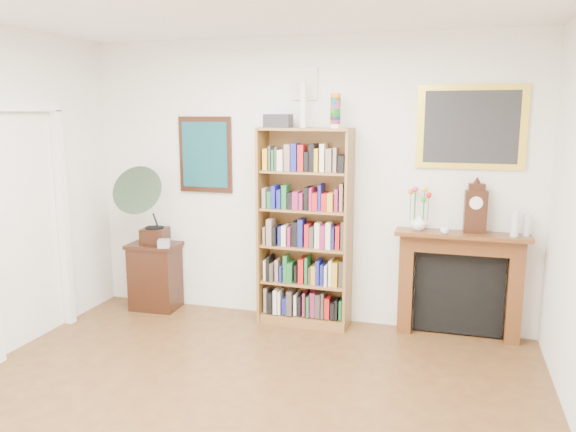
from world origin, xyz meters
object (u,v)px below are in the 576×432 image
object	(u,v)px
cd_stack	(164,243)
teacup	(445,230)
gramophone	(146,201)
bookshelf	(305,217)
flower_vase	(419,222)
fireplace	(460,276)
side_cabinet	(155,276)
bottle_right	(527,225)
mantel_clock	(475,209)
bottle_left	(515,223)

from	to	relation	value
cd_stack	teacup	xyz separation A→B (m)	(2.77, 0.11, 0.28)
gramophone	cd_stack	bearing A→B (deg)	-15.13
bookshelf	cd_stack	xyz separation A→B (m)	(-1.46, -0.15, -0.33)
flower_vase	teacup	bearing A→B (deg)	-22.66
fireplace	gramophone	bearing A→B (deg)	-175.64
side_cabinet	bottle_right	distance (m)	3.73
flower_vase	fireplace	bearing A→B (deg)	4.37
side_cabinet	gramophone	world-z (taller)	gramophone
mantel_clock	bottle_right	distance (m)	0.45
bottle_right	mantel_clock	bearing A→B (deg)	-179.67
teacup	side_cabinet	bearing A→B (deg)	179.82
bookshelf	side_cabinet	world-z (taller)	bookshelf
fireplace	bottle_right	distance (m)	0.75
gramophone	bottle_right	distance (m)	3.67
mantel_clock	flower_vase	xyz separation A→B (m)	(-0.49, -0.01, -0.14)
side_cabinet	mantel_clock	xyz separation A→B (m)	(3.21, 0.10, 0.86)
flower_vase	side_cabinet	bearing A→B (deg)	-178.10
teacup	bottle_left	bearing A→B (deg)	5.38
bookshelf	teacup	world-z (taller)	bookshelf
flower_vase	bottle_right	xyz separation A→B (m)	(0.93, 0.02, 0.02)
mantel_clock	bottle_left	distance (m)	0.35
cd_stack	bottle_left	xyz separation A→B (m)	(3.36, 0.16, 0.37)
mantel_clock	bottle_right	size ratio (longest dim) A/B	2.26
teacup	bottle_left	xyz separation A→B (m)	(0.59, 0.06, 0.09)
fireplace	flower_vase	xyz separation A→B (m)	(-0.39, -0.03, 0.50)
fireplace	teacup	xyz separation A→B (m)	(-0.15, -0.13, 0.45)
side_cabinet	cd_stack	bearing A→B (deg)	-34.11
bookshelf	side_cabinet	xyz separation A→B (m)	(-1.64, -0.03, -0.73)
cd_stack	flower_vase	size ratio (longest dim) A/B	0.79
cd_stack	side_cabinet	bearing A→B (deg)	147.72
bottle_left	side_cabinet	bearing A→B (deg)	-179.26
gramophone	teacup	xyz separation A→B (m)	(2.97, 0.08, -0.15)
mantel_clock	flower_vase	size ratio (longest dim) A/B	2.96
bottle_left	bottle_right	distance (m)	0.12
mantel_clock	teacup	world-z (taller)	mantel_clock
fireplace	side_cabinet	bearing A→B (deg)	-177.28
cd_stack	bottle_left	world-z (taller)	bottle_left
fireplace	gramophone	xyz separation A→B (m)	(-3.12, -0.21, 0.60)
teacup	cd_stack	bearing A→B (deg)	-177.79
gramophone	flower_vase	size ratio (longest dim) A/B	5.48
mantel_clock	bottle_right	bearing A→B (deg)	-4.92
cd_stack	teacup	size ratio (longest dim) A/B	1.55
bookshelf	bottle_right	bearing A→B (deg)	4.49
mantel_clock	bottle_left	world-z (taller)	mantel_clock
side_cabinet	fireplace	size ratio (longest dim) A/B	0.60
teacup	bottle_right	size ratio (longest dim) A/B	0.39
side_cabinet	bottle_left	world-z (taller)	bottle_left
cd_stack	flower_vase	xyz separation A→B (m)	(2.53, 0.21, 0.33)
teacup	bottle_right	xyz separation A→B (m)	(0.69, 0.12, 0.07)
gramophone	fireplace	bearing A→B (deg)	-3.67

